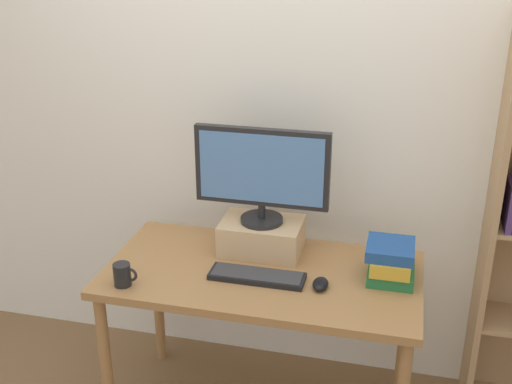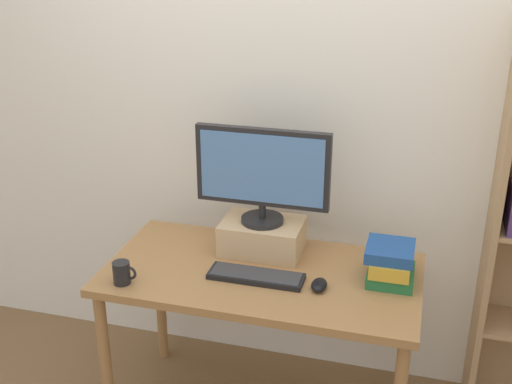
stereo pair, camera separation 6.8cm
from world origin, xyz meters
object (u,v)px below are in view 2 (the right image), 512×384
riser_box (262,236)px  coffee_mug (122,273)px  desk (262,289)px  keyboard (256,276)px  computer_monitor (262,172)px  book_stack (391,263)px  computer_mouse (319,285)px

riser_box → coffee_mug: bearing=-138.4°
desk → keyboard: bearing=-94.9°
riser_box → keyboard: riser_box is taller
riser_box → computer_monitor: size_ratio=0.61×
computer_monitor → keyboard: bearing=-80.9°
desk → coffee_mug: size_ratio=13.03×
book_stack → coffee_mug: (-1.05, -0.32, -0.03)m
computer_mouse → keyboard: bearing=178.1°
computer_mouse → coffee_mug: (-0.79, -0.17, 0.03)m
computer_monitor → keyboard: 0.44m
computer_mouse → coffee_mug: 0.81m
keyboard → computer_mouse: computer_mouse is taller
keyboard → riser_box: bearing=99.0°
keyboard → book_stack: 0.56m
riser_box → book_stack: bearing=-10.3°
desk → computer_monitor: size_ratio=2.27×
keyboard → book_stack: size_ratio=1.59×
computer_monitor → coffee_mug: size_ratio=5.73×
desk → computer_mouse: bearing=-16.8°
riser_box → book_stack: (0.57, -0.10, 0.01)m
computer_monitor → book_stack: (0.57, -0.10, -0.30)m
desk → riser_box: (-0.05, 0.18, 0.16)m
computer_monitor → computer_mouse: size_ratio=5.66×
computer_mouse → computer_monitor: bearing=140.4°
desk → computer_mouse: computer_mouse is taller
computer_monitor → desk: bearing=-75.5°
book_stack → coffee_mug: bearing=-163.1°
computer_monitor → book_stack: computer_monitor is taller
computer_mouse → desk: bearing=163.2°
desk → computer_mouse: (0.26, -0.08, 0.11)m
riser_box → computer_mouse: bearing=-39.8°
riser_box → coffee_mug: 0.64m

